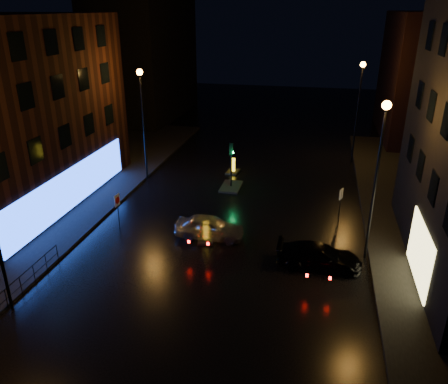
# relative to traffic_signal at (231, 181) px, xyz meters

# --- Properties ---
(ground) EXTENTS (120.00, 120.00, 0.00)m
(ground) POSITION_rel_traffic_signal_xyz_m (1.20, -14.00, -0.50)
(ground) COLOR black
(ground) RESTS_ON ground
(pavement_left) EXTENTS (12.00, 44.00, 0.15)m
(pavement_left) POSITION_rel_traffic_signal_xyz_m (-12.80, -6.00, -0.43)
(pavement_left) COLOR black
(pavement_left) RESTS_ON ground
(building_far_left) EXTENTS (8.00, 16.00, 14.00)m
(building_far_left) POSITION_rel_traffic_signal_xyz_m (-14.80, 21.00, 6.50)
(building_far_left) COLOR black
(building_far_left) RESTS_ON ground
(building_far_right) EXTENTS (8.00, 14.00, 12.00)m
(building_far_right) POSITION_rel_traffic_signal_xyz_m (16.20, 18.00, 5.50)
(building_far_right) COLOR black
(building_far_right) RESTS_ON ground
(street_lamp_lfar) EXTENTS (0.44, 0.44, 8.37)m
(street_lamp_lfar) POSITION_rel_traffic_signal_xyz_m (-6.60, -0.00, 5.06)
(street_lamp_lfar) COLOR black
(street_lamp_lfar) RESTS_ON ground
(street_lamp_rnear) EXTENTS (0.44, 0.44, 8.37)m
(street_lamp_rnear) POSITION_rel_traffic_signal_xyz_m (9.00, -8.00, 5.06)
(street_lamp_rnear) COLOR black
(street_lamp_rnear) RESTS_ON ground
(street_lamp_rfar) EXTENTS (0.44, 0.44, 8.37)m
(street_lamp_rfar) POSITION_rel_traffic_signal_xyz_m (9.00, 8.00, 5.06)
(street_lamp_rfar) COLOR black
(street_lamp_rfar) RESTS_ON ground
(traffic_signal) EXTENTS (1.40, 2.40, 3.45)m
(traffic_signal) POSITION_rel_traffic_signal_xyz_m (0.00, 0.00, 0.00)
(traffic_signal) COLOR black
(traffic_signal) RESTS_ON ground
(guard_railing) EXTENTS (0.05, 6.04, 1.00)m
(guard_railing) POSITION_rel_traffic_signal_xyz_m (-6.80, -15.00, 0.24)
(guard_railing) COLOR black
(guard_railing) RESTS_ON ground
(silver_hatchback) EXTENTS (3.99, 1.68, 1.35)m
(silver_hatchback) POSITION_rel_traffic_signal_xyz_m (0.34, -7.76, 0.17)
(silver_hatchback) COLOR #AEB0B6
(silver_hatchback) RESTS_ON ground
(dark_sedan) EXTENTS (4.29, 1.76, 1.24)m
(dark_sedan) POSITION_rel_traffic_signal_xyz_m (6.58, -9.56, 0.12)
(dark_sedan) COLOR black
(dark_sedan) RESTS_ON ground
(bollard_near) EXTENTS (1.07, 1.44, 1.16)m
(bollard_near) POSITION_rel_traffic_signal_xyz_m (0.23, -8.11, -0.25)
(bollard_near) COLOR black
(bollard_near) RESTS_ON ground
(bollard_far) EXTENTS (1.03, 1.44, 1.19)m
(bollard_far) POSITION_rel_traffic_signal_xyz_m (-0.50, 3.17, -0.24)
(bollard_far) COLOR black
(bollard_far) RESTS_ON ground
(road_sign_left) EXTENTS (0.11, 0.53, 2.17)m
(road_sign_left) POSITION_rel_traffic_signal_xyz_m (-5.30, -7.75, 1.12)
(road_sign_left) COLOR black
(road_sign_left) RESTS_ON ground
(road_sign_right) EXTENTS (0.24, 0.48, 2.06)m
(road_sign_right) POSITION_rel_traffic_signal_xyz_m (7.70, -3.70, 1.04)
(road_sign_right) COLOR black
(road_sign_right) RESTS_ON ground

